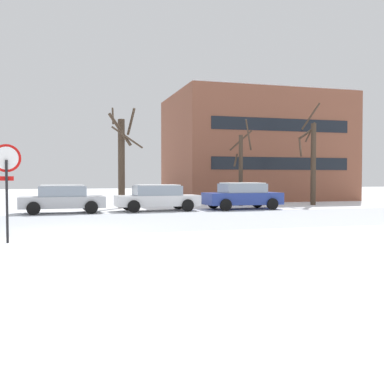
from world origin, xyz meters
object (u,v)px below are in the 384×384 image
(parked_car_silver, at_px, (62,199))
(parked_car_blue, at_px, (242,196))
(parked_car_white, at_px, (157,197))
(stop_sign, at_px, (7,174))

(parked_car_silver, distance_m, parked_car_blue, 9.79)
(parked_car_silver, distance_m, parked_car_white, 4.90)
(parked_car_silver, xyz_separation_m, parked_car_blue, (9.79, 0.22, 0.04))
(stop_sign, bearing_deg, parked_car_blue, 44.01)
(stop_sign, bearing_deg, parked_car_silver, 81.91)
(parked_car_silver, xyz_separation_m, parked_car_white, (4.89, 0.19, -0.00))
(parked_car_white, distance_m, parked_car_blue, 4.89)
(stop_sign, distance_m, parked_car_blue, 15.77)
(parked_car_silver, height_order, parked_car_white, parked_car_silver)
(parked_car_silver, bearing_deg, parked_car_blue, 1.28)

